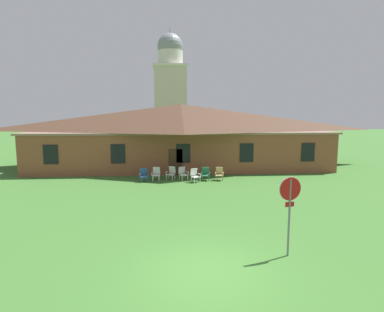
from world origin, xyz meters
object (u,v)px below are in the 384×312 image
lawn_chair_by_porch (144,175)px  lawn_chair_left_end (171,173)px  lawn_chair_middle (183,173)px  lawn_chair_far_side (206,174)px  lawn_chair_right_end (195,175)px  lawn_chair_near_door (156,173)px  stop_sign (290,200)px  lawn_chair_under_eave (219,173)px

lawn_chair_by_porch → lawn_chair_left_end: same height
lawn_chair_middle → lawn_chair_far_side: size_ratio=1.00×
lawn_chair_middle → lawn_chair_far_side: bearing=-11.3°
lawn_chair_far_side → lawn_chair_right_end: bearing=-147.6°
lawn_chair_by_porch → lawn_chair_middle: bearing=8.5°
lawn_chair_far_side → lawn_chair_middle: bearing=168.7°
lawn_chair_near_door → lawn_chair_far_side: bearing=-5.4°
lawn_chair_by_porch → lawn_chair_far_side: (4.49, 0.09, 0.00)m
lawn_chair_by_porch → lawn_chair_near_door: 0.97m
stop_sign → lawn_chair_near_door: 13.71m
lawn_chair_left_end → lawn_chair_right_end: size_ratio=1.00×
stop_sign → lawn_chair_near_door: (-4.93, 12.71, -1.42)m
lawn_chair_near_door → lawn_chair_under_eave: (4.63, -0.38, 0.00)m
lawn_chair_under_eave → lawn_chair_far_side: bearing=178.1°
lawn_chair_by_porch → lawn_chair_left_end: size_ratio=1.00×
stop_sign → lawn_chair_middle: stop_sign is taller
lawn_chair_left_end → lawn_chair_middle: bearing=-16.0°
lawn_chair_middle → lawn_chair_near_door: bearing=179.6°
lawn_chair_left_end → lawn_chair_far_side: (2.51, -0.57, 0.00)m
lawn_chair_right_end → lawn_chair_far_side: (0.83, 0.53, 0.00)m
lawn_chair_near_door → lawn_chair_left_end: (1.11, 0.23, 0.00)m
lawn_chair_near_door → lawn_chair_right_end: (2.79, -0.87, 0.00)m
lawn_chair_by_porch → lawn_chair_far_side: bearing=1.2°
lawn_chair_far_side → lawn_chair_left_end: bearing=167.1°
lawn_chair_by_porch → lawn_chair_near_door: size_ratio=1.00×
lawn_chair_near_door → lawn_chair_middle: 1.96m
stop_sign → lawn_chair_middle: bearing=103.2°
stop_sign → lawn_chair_by_porch: stop_sign is taller
lawn_chair_by_porch → lawn_chair_middle: size_ratio=1.00×
lawn_chair_near_door → lawn_chair_left_end: size_ratio=1.00×
lawn_chair_right_end → lawn_chair_far_side: size_ratio=1.00×
stop_sign → lawn_chair_near_door: size_ratio=2.82×
lawn_chair_by_porch → lawn_chair_left_end: bearing=18.7°
lawn_chair_left_end → lawn_chair_middle: size_ratio=1.00×
stop_sign → lawn_chair_near_door: bearing=111.2°
stop_sign → lawn_chair_under_eave: 12.42m
lawn_chair_by_porch → lawn_chair_under_eave: size_ratio=1.00×
stop_sign → lawn_chair_middle: (-2.98, 12.70, -1.42)m
lawn_chair_far_side → lawn_chair_under_eave: (1.01, -0.03, 0.00)m
lawn_chair_by_porch → lawn_chair_far_side: same height
stop_sign → lawn_chair_by_porch: bearing=115.3°
lawn_chair_near_door → lawn_chair_under_eave: size_ratio=1.00×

